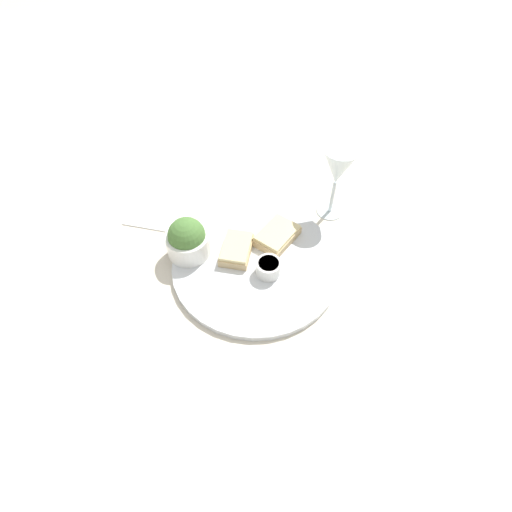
{
  "coord_description": "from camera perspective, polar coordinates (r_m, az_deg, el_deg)",
  "views": [
    {
      "loc": [
        0.47,
        0.22,
        0.68
      ],
      "look_at": [
        0.0,
        0.0,
        0.03
      ],
      "focal_mm": 28.0,
      "sensor_mm": 36.0,
      "label": 1
    }
  ],
  "objects": [
    {
      "name": "napkin",
      "position": [
        0.99,
        -13.44,
        6.24
      ],
      "size": [
        0.15,
        0.17,
        0.01
      ],
      "color": "white",
      "rests_on": "ground_plane"
    },
    {
      "name": "sauce_ramekin",
      "position": [
        0.81,
        1.8,
        -1.61
      ],
      "size": [
        0.05,
        0.05,
        0.03
      ],
      "color": "white",
      "rests_on": "dinner_plate"
    },
    {
      "name": "salad_bowl",
      "position": [
        0.85,
        -9.77,
        2.34
      ],
      "size": [
        0.09,
        0.09,
        0.09
      ],
      "color": "white",
      "rests_on": "dinner_plate"
    },
    {
      "name": "cheese_toast_near",
      "position": [
        0.88,
        3.02,
        2.95
      ],
      "size": [
        0.11,
        0.09,
        0.03
      ],
      "color": "#D1B27F",
      "rests_on": "dinner_plate"
    },
    {
      "name": "dinner_plate",
      "position": [
        0.85,
        -0.0,
        -1.14
      ],
      "size": [
        0.36,
        0.36,
        0.01
      ],
      "color": "silver",
      "rests_on": "ground_plane"
    },
    {
      "name": "wine_glass",
      "position": [
        0.9,
        11.64,
        12.13
      ],
      "size": [
        0.08,
        0.08,
        0.18
      ],
      "color": "silver",
      "rests_on": "ground_plane"
    },
    {
      "name": "ground_plane",
      "position": [
        0.86,
        -0.0,
        -1.42
      ],
      "size": [
        4.0,
        4.0,
        0.0
      ],
      "primitive_type": "plane",
      "color": "beige"
    },
    {
      "name": "cheese_toast_far",
      "position": [
        0.85,
        -2.8,
        1.02
      ],
      "size": [
        0.1,
        0.08,
        0.03
      ],
      "color": "#D1B27F",
      "rests_on": "dinner_plate"
    }
  ]
}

